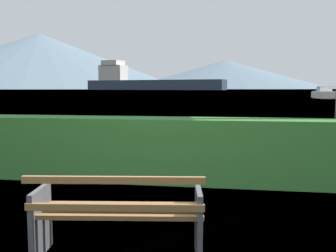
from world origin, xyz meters
TOP-DOWN VIEW (x-y plane):
  - water_surface at (0.00, 306.43)m, footprint 620.00×620.00m
  - park_bench at (0.01, -0.06)m, footprint 1.69×0.77m
  - hedge_row at (0.00, 2.99)m, footprint 12.07×0.74m
  - cargo_ship_large at (-61.38, 276.59)m, footprint 110.15×42.56m
  - tender_far at (16.26, 58.07)m, footprint 2.73×6.85m
  - distant_hills at (-98.82, 536.11)m, footprint 978.27×434.64m

SIDE VIEW (x-z plane):
  - water_surface at x=0.00m, z-range 0.00..0.00m
  - park_bench at x=0.01m, z-range -0.01..0.86m
  - hedge_row at x=0.00m, z-range 0.00..1.12m
  - tender_far at x=16.26m, z-range -0.25..1.63m
  - cargo_ship_large at x=-61.38m, z-range -5.05..17.86m
  - distant_hills at x=-98.82m, z-range -6.97..75.30m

